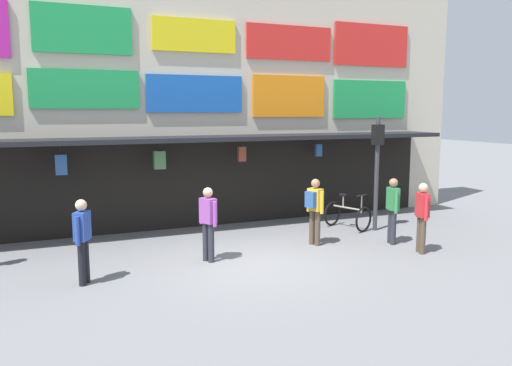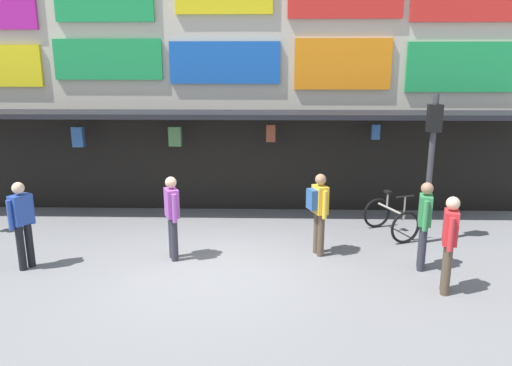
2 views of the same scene
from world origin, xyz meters
The scene contains 9 objects.
ground_plane centered at (0.00, 0.00, 0.00)m, with size 80.00×80.00×0.00m, color slate.
shopfront centered at (0.00, 4.57, 3.96)m, with size 18.00×2.60×8.00m.
traffic_light_far centered at (4.51, 1.58, 2.14)m, with size 0.30×0.34×3.20m.
bicycle_parked centered at (3.88, 2.01, 0.39)m, with size 1.08×1.34×1.05m.
pedestrian_in_yellow centered at (-0.76, 0.51, 0.95)m, with size 0.35×0.49×1.68m.
pedestrian_in_red centered at (4.00, 0.17, 0.95)m, with size 0.31×0.51×1.68m.
pedestrian_in_purple centered at (-3.45, -0.01, 0.95)m, with size 0.36×0.48×1.68m.
pedestrian_in_green centered at (4.11, -0.80, 0.95)m, with size 0.32×0.51×1.68m.
pedestrian_in_blue centered at (2.12, 0.82, 0.98)m, with size 0.44×0.50×1.68m.
Camera 1 is at (-4.10, -10.16, 3.36)m, focal length 35.86 mm.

